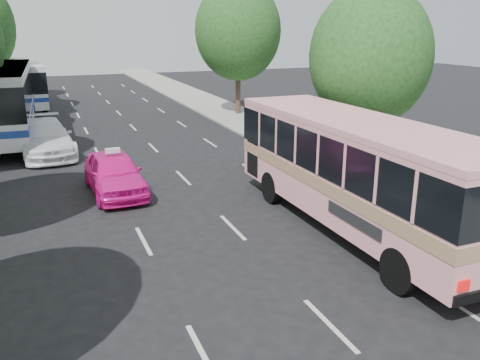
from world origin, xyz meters
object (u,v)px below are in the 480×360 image
pink_bus (356,163)px  tour_coach_rear (19,80)px  pink_taxi (114,173)px  tour_coach_front (3,96)px  white_pickup (46,138)px

pink_bus → tour_coach_rear: 32.61m
pink_taxi → tour_coach_front: size_ratio=0.35×
white_pickup → tour_coach_front: bearing=107.0°
pink_taxi → white_pickup: 7.78m
pink_bus → pink_taxi: size_ratio=2.36×
pink_taxi → tour_coach_rear: bearing=96.2°
pink_bus → tour_coach_front: tour_coach_front is taller
tour_coach_front → tour_coach_rear: tour_coach_front is taller
pink_taxi → tour_coach_front: bearing=106.6°
pink_taxi → tour_coach_rear: (-3.68, 24.44, 1.33)m
white_pickup → tour_coach_rear: (-1.37, 17.01, 1.27)m
white_pickup → pink_taxi: bearing=-77.0°
pink_taxi → white_pickup: white_pickup is taller
white_pickup → tour_coach_rear: bearing=90.4°
pink_bus → tour_coach_front: size_ratio=0.83×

